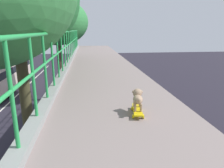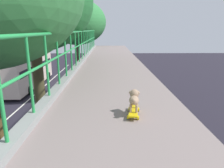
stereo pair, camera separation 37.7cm
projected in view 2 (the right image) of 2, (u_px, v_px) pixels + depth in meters
The scene contains 5 objects.
city_bus at pixel (28, 71), 24.03m from camera, with size 2.61×11.12×3.49m.
roadside_tree_far at pixel (31, 2), 8.37m from camera, with size 5.11×5.11×9.88m.
roadside_tree_farthest at pixel (76, 23), 18.28m from camera, with size 5.34×5.34×9.32m.
toy_skateboard at pixel (134, 111), 3.24m from camera, with size 0.24×0.53×0.09m.
small_dog at pixel (134, 98), 3.22m from camera, with size 0.20×0.39×0.31m.
Camera 2 is at (0.88, 0.45, 6.65)m, focal length 32.72 mm.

